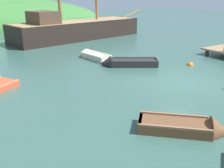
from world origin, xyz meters
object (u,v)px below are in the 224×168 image
object	(u,v)px
rowboat_center	(188,129)
rowboat_far	(92,57)
sailing_ship	(77,32)
buoy_yellow	(90,52)
rowboat_outer_right	(126,64)
buoy_orange	(190,65)

from	to	relation	value
rowboat_center	rowboat_far	bearing A→B (deg)	121.15
sailing_ship	buoy_yellow	bearing A→B (deg)	-118.30
sailing_ship	rowboat_outer_right	size ratio (longest dim) A/B	4.58
rowboat_far	rowboat_outer_right	distance (m)	3.07
rowboat_outer_right	buoy_orange	size ratio (longest dim) A/B	8.53
rowboat_far	buoy_yellow	distance (m)	2.21
rowboat_center	rowboat_outer_right	size ratio (longest dim) A/B	0.78
rowboat_center	rowboat_outer_right	world-z (taller)	rowboat_outer_right
rowboat_far	buoy_yellow	world-z (taller)	rowboat_far
rowboat_outer_right	buoy_yellow	xyz separation A→B (m)	(0.03, 5.00, -0.15)
rowboat_outer_right	buoy_yellow	distance (m)	5.01
rowboat_far	buoy_orange	distance (m)	6.70
rowboat_outer_right	buoy_orange	world-z (taller)	rowboat_outer_right
sailing_ship	rowboat_outer_right	distance (m)	11.58
rowboat_far	buoy_orange	world-z (taller)	rowboat_far
buoy_orange	buoy_yellow	world-z (taller)	buoy_orange
rowboat_center	rowboat_far	distance (m)	11.00
rowboat_center	rowboat_far	xyz separation A→B (m)	(2.25, 10.77, 0.02)
rowboat_center	buoy_yellow	bearing A→B (deg)	119.37
rowboat_far	buoy_orange	bearing A→B (deg)	-147.81
sailing_ship	buoy_yellow	size ratio (longest dim) A/B	46.52
sailing_ship	rowboat_outer_right	world-z (taller)	sailing_ship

